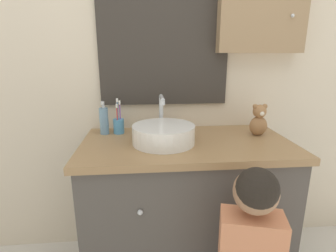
# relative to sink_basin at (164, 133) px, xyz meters

# --- Properties ---
(wall_back) EXTENTS (3.20, 0.18, 2.50)m
(wall_back) POSITION_rel_sink_basin_xyz_m (0.15, 0.32, 0.43)
(wall_back) COLOR beige
(wall_back) RESTS_ON ground_plane
(vanity_counter) EXTENTS (1.10, 0.58, 0.81)m
(vanity_counter) POSITION_rel_sink_basin_xyz_m (0.12, 0.01, -0.45)
(vanity_counter) COLOR #4C4742
(vanity_counter) RESTS_ON ground_plane
(sink_basin) EXTENTS (0.32, 0.37, 0.23)m
(sink_basin) POSITION_rel_sink_basin_xyz_m (0.00, 0.00, 0.00)
(sink_basin) COLOR white
(sink_basin) RESTS_ON vanity_counter
(toothbrush_holder) EXTENTS (0.06, 0.06, 0.20)m
(toothbrush_holder) POSITION_rel_sink_basin_xyz_m (-0.25, 0.19, -0.00)
(toothbrush_holder) COLOR #4C93C6
(toothbrush_holder) RESTS_ON vanity_counter
(soap_dispenser) EXTENTS (0.05, 0.05, 0.19)m
(soap_dispenser) POSITION_rel_sink_basin_xyz_m (-0.33, 0.19, 0.03)
(soap_dispenser) COLOR #6B93B2
(soap_dispenser) RESTS_ON vanity_counter
(teddy_bear) EXTENTS (0.10, 0.08, 0.18)m
(teddy_bear) POSITION_rel_sink_basin_xyz_m (0.54, 0.08, 0.03)
(teddy_bear) COLOR #9E7047
(teddy_bear) RESTS_ON vanity_counter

